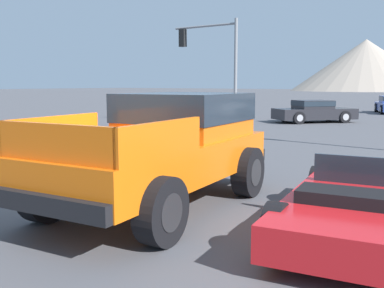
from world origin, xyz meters
TOP-DOWN VIEW (x-y plane):
  - ground_plane at (0.00, 0.00)m, footprint 320.00×320.00m
  - orange_pickup_truck at (0.20, 0.77)m, footprint 2.89×5.28m
  - red_convertible_car at (3.46, 1.04)m, footprint 2.51×4.49m
  - parked_car_dark at (-3.98, 18.41)m, footprint 4.09×4.46m
  - traffic_light_main at (-7.70, 13.82)m, footprint 3.75×0.38m

SIDE VIEW (x-z plane):
  - ground_plane at x=0.00m, z-range 0.00..0.00m
  - red_convertible_car at x=3.46m, z-range -0.11..0.92m
  - parked_car_dark at x=-3.98m, z-range 0.01..1.22m
  - orange_pickup_truck at x=0.20m, z-range 0.14..2.06m
  - traffic_light_main at x=-7.70m, z-range 1.06..6.27m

